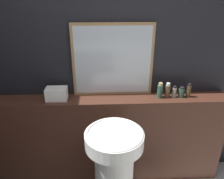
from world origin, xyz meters
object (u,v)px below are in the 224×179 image
(shampoo_bottle, at_px, (160,91))
(conditioner_bottle, at_px, (168,91))
(towel_stack, at_px, (57,94))
(mirror, at_px, (113,61))
(hand_soap_bottle, at_px, (189,91))
(lotion_bottle, at_px, (174,92))
(pedestal_sink, at_px, (114,172))
(body_wash_bottle, at_px, (181,92))

(shampoo_bottle, distance_m, conditioner_bottle, 0.07)
(conditioner_bottle, bearing_deg, towel_stack, 180.00)
(mirror, height_order, hand_soap_bottle, mirror)
(towel_stack, relative_size, hand_soap_bottle, 1.41)
(shampoo_bottle, relative_size, lotion_bottle, 1.30)
(pedestal_sink, distance_m, body_wash_bottle, 0.96)
(pedestal_sink, height_order, shampoo_bottle, shampoo_bottle)
(conditioner_bottle, height_order, body_wash_bottle, conditioner_bottle)
(conditioner_bottle, bearing_deg, shampoo_bottle, 180.00)
(towel_stack, bearing_deg, hand_soap_bottle, 0.00)
(conditioner_bottle, relative_size, lotion_bottle, 1.27)
(mirror, height_order, shampoo_bottle, mirror)
(lotion_bottle, distance_m, body_wash_bottle, 0.07)
(shampoo_bottle, bearing_deg, lotion_bottle, -0.00)
(shampoo_bottle, bearing_deg, hand_soap_bottle, 0.00)
(pedestal_sink, height_order, towel_stack, towel_stack)
(towel_stack, bearing_deg, conditioner_bottle, -0.00)
(shampoo_bottle, bearing_deg, pedestal_sink, -133.08)
(pedestal_sink, distance_m, shampoo_bottle, 0.84)
(pedestal_sink, distance_m, hand_soap_bottle, 1.02)
(shampoo_bottle, relative_size, conditioner_bottle, 1.02)
(shampoo_bottle, height_order, lotion_bottle, shampoo_bottle)
(pedestal_sink, relative_size, towel_stack, 4.65)
(shampoo_bottle, distance_m, lotion_bottle, 0.14)
(conditioner_bottle, bearing_deg, lotion_bottle, 0.00)
(conditioner_bottle, relative_size, body_wash_bottle, 1.43)
(mirror, xyz_separation_m, shampoo_bottle, (0.44, -0.10, -0.27))
(shampoo_bottle, xyz_separation_m, hand_soap_bottle, (0.28, 0.00, -0.01))
(shampoo_bottle, relative_size, body_wash_bottle, 1.47)
(body_wash_bottle, bearing_deg, shampoo_bottle, 180.00)
(mirror, bearing_deg, body_wash_bottle, -8.70)
(pedestal_sink, relative_size, hand_soap_bottle, 6.55)
(pedestal_sink, height_order, conditioner_bottle, conditioner_bottle)
(shampoo_bottle, bearing_deg, towel_stack, -180.00)
(conditioner_bottle, xyz_separation_m, lotion_bottle, (0.07, 0.00, -0.01))
(towel_stack, height_order, shampoo_bottle, shampoo_bottle)
(mirror, relative_size, towel_stack, 3.88)
(towel_stack, bearing_deg, lotion_bottle, 0.00)
(mirror, bearing_deg, shampoo_bottle, -12.69)
(pedestal_sink, height_order, hand_soap_bottle, hand_soap_bottle)
(pedestal_sink, xyz_separation_m, shampoo_bottle, (0.46, 0.49, 0.50))
(lotion_bottle, bearing_deg, conditioner_bottle, -180.00)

